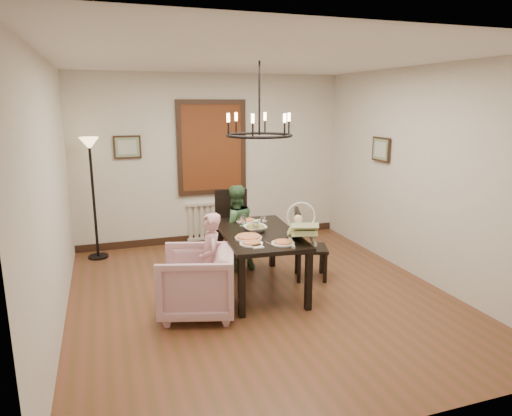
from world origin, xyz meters
TOP-DOWN VIEW (x-y plane):
  - room_shell at (0.00, 0.37)m, footprint 4.51×5.00m
  - dining_table at (0.06, 0.23)m, footprint 1.02×1.67m
  - chair_far at (0.00, 1.23)m, footprint 0.54×0.54m
  - chair_right at (0.84, 0.34)m, footprint 0.53×0.53m
  - armchair at (-0.83, -0.23)m, footprint 1.03×1.01m
  - elderly_woman at (-0.64, -0.10)m, footprint 0.26×0.36m
  - seated_man at (-0.04, 0.98)m, footprint 0.52×0.42m
  - baby_bouncer at (0.40, -0.31)m, footprint 0.49×0.57m
  - salad_bowl at (0.02, 0.28)m, footprint 0.35×0.35m
  - pizza_platter at (-0.15, 0.00)m, footprint 0.32×0.32m
  - drinking_glass at (-0.00, 0.18)m, footprint 0.07×0.07m
  - window_blinds at (0.00, 2.46)m, footprint 1.00×0.03m
  - radiator at (0.00, 2.48)m, footprint 0.92×0.12m
  - picture_back at (-1.35, 2.47)m, footprint 0.42×0.03m
  - picture_right at (2.21, 0.90)m, footprint 0.03×0.42m
  - floor_lamp at (-1.90, 2.15)m, footprint 0.30×0.30m
  - chandelier at (0.06, 0.23)m, footprint 0.80×0.80m

SIDE VIEW (x-z plane):
  - radiator at x=0.00m, z-range 0.04..0.66m
  - armchair at x=-0.83m, z-range 0.00..0.75m
  - elderly_woman at x=-0.64m, z-range 0.00..0.93m
  - chair_right at x=0.84m, z-range 0.00..0.96m
  - seated_man at x=-0.04m, z-range 0.00..1.02m
  - chair_far at x=0.00m, z-range 0.00..1.09m
  - dining_table at x=0.06m, z-range 0.29..1.04m
  - pizza_platter at x=-0.15m, z-range 0.75..0.79m
  - salad_bowl at x=0.02m, z-range 0.75..0.84m
  - drinking_glass at x=0.00m, z-range 0.75..0.89m
  - floor_lamp at x=-1.90m, z-range 0.00..1.80m
  - baby_bouncer at x=0.40m, z-range 0.75..1.07m
  - room_shell at x=0.00m, z-range -0.01..2.80m
  - window_blinds at x=0.00m, z-range 0.90..2.30m
  - picture_back at x=-1.35m, z-range 1.47..1.83m
  - picture_right at x=2.21m, z-range 1.47..1.83m
  - chandelier at x=0.06m, z-range 1.93..1.97m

